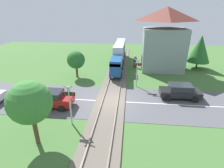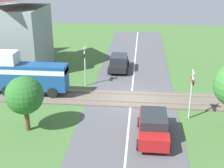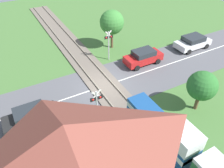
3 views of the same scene
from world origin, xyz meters
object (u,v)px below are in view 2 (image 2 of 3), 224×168
object	(u,v)px
crossing_signal_west_approach	(192,88)
station_building	(20,26)
crossing_signal_east_approach	(85,61)
pedestrian_by_station	(2,73)
car_far_side	(119,62)
car_near_crossing	(153,126)

from	to	relation	value
crossing_signal_west_approach	station_building	bearing A→B (deg)	58.49
crossing_signal_east_approach	pedestrian_by_station	bearing A→B (deg)	90.30
car_far_side	crossing_signal_east_approach	bearing A→B (deg)	149.92
car_far_side	pedestrian_by_station	bearing A→B (deg)	113.99
car_near_crossing	pedestrian_by_station	distance (m)	14.54
station_building	pedestrian_by_station	size ratio (longest dim) A/B	4.73
crossing_signal_west_approach	car_near_crossing	bearing A→B (deg)	138.29
car_far_side	crossing_signal_east_approach	xyz separation A→B (m)	(-4.17, 2.41, 1.34)
car_near_crossing	pedestrian_by_station	xyz separation A→B (m)	(7.71, 12.33, 0.01)
crossing_signal_west_approach	pedestrian_by_station	bearing A→B (deg)	71.27
crossing_signal_east_approach	station_building	distance (m)	7.78
car_near_crossing	station_building	size ratio (longest dim) A/B	0.47
crossing_signal_east_approach	pedestrian_by_station	world-z (taller)	crossing_signal_east_approach
station_building	pedestrian_by_station	distance (m)	5.01
crossing_signal_west_approach	station_building	xyz separation A→B (m)	(8.74, 14.25, 2.03)
car_near_crossing	car_far_side	distance (m)	12.26
pedestrian_by_station	crossing_signal_east_approach	bearing A→B (deg)	-89.70
crossing_signal_east_approach	car_far_side	bearing A→B (deg)	-30.08
crossing_signal_west_approach	car_far_side	bearing A→B (deg)	29.90
car_near_crossing	crossing_signal_west_approach	distance (m)	3.85
car_near_crossing	pedestrian_by_station	world-z (taller)	pedestrian_by_station
station_building	car_near_crossing	bearing A→B (deg)	-134.04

